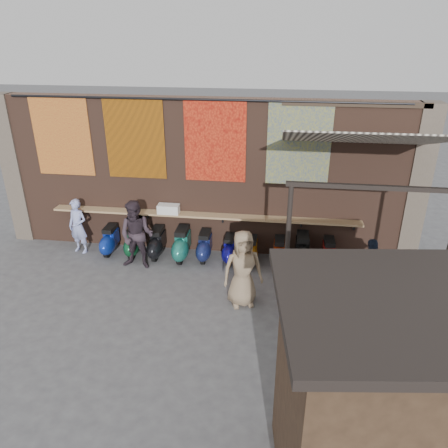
# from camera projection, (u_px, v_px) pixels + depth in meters

# --- Properties ---
(ground) EXTENTS (70.00, 70.00, 0.00)m
(ground) POSITION_uv_depth(u_px,v_px,m) (186.00, 303.00, 9.58)
(ground) COLOR #474749
(ground) RESTS_ON ground
(brick_wall) EXTENTS (10.00, 0.40, 4.00)m
(brick_wall) POSITION_uv_depth(u_px,v_px,m) (205.00, 178.00, 11.18)
(brick_wall) COLOR brown
(brick_wall) RESTS_ON ground
(pier_left) EXTENTS (0.50, 0.50, 4.00)m
(pier_left) POSITION_uv_depth(u_px,v_px,m) (16.00, 169.00, 11.80)
(pier_left) COLOR #4C4238
(pier_left) RESTS_ON ground
(pier_right) EXTENTS (0.50, 0.50, 4.00)m
(pier_right) POSITION_uv_depth(u_px,v_px,m) (417.00, 187.00, 10.56)
(pier_right) COLOR #4C4238
(pier_right) RESTS_ON ground
(eating_counter) EXTENTS (8.00, 0.32, 0.05)m
(eating_counter) POSITION_uv_depth(u_px,v_px,m) (203.00, 215.00, 11.22)
(eating_counter) COLOR #9E7A51
(eating_counter) RESTS_ON brick_wall
(shelf_box) EXTENTS (0.55, 0.27, 0.23)m
(shelf_box) POSITION_uv_depth(u_px,v_px,m) (169.00, 209.00, 11.24)
(shelf_box) COLOR white
(shelf_box) RESTS_ON eating_counter
(tapestry_redgold) EXTENTS (1.50, 0.02, 2.00)m
(tapestry_redgold) POSITION_uv_depth(u_px,v_px,m) (62.00, 136.00, 10.99)
(tapestry_redgold) COLOR maroon
(tapestry_redgold) RESTS_ON brick_wall
(tapestry_sun) EXTENTS (1.50, 0.02, 2.00)m
(tapestry_sun) POSITION_uv_depth(u_px,v_px,m) (135.00, 139.00, 10.76)
(tapestry_sun) COLOR #D06C0C
(tapestry_sun) RESTS_ON brick_wall
(tapestry_orange) EXTENTS (1.50, 0.02, 2.00)m
(tapestry_orange) POSITION_uv_depth(u_px,v_px,m) (215.00, 141.00, 10.53)
(tapestry_orange) COLOR red
(tapestry_orange) RESTS_ON brick_wall
(tapestry_multi) EXTENTS (1.50, 0.02, 2.00)m
(tapestry_multi) POSITION_uv_depth(u_px,v_px,m) (299.00, 144.00, 10.29)
(tapestry_multi) COLOR navy
(tapestry_multi) RESTS_ON brick_wall
(hang_rail) EXTENTS (9.50, 0.06, 0.06)m
(hang_rail) POSITION_uv_depth(u_px,v_px,m) (202.00, 100.00, 10.14)
(hang_rail) COLOR black
(hang_rail) RESTS_ON brick_wall
(scooter_stool_0) EXTENTS (0.35, 0.77, 0.74)m
(scooter_stool_0) POSITION_uv_depth(u_px,v_px,m) (110.00, 240.00, 11.55)
(scooter_stool_0) COLOR navy
(scooter_stool_0) RESTS_ON ground
(scooter_stool_1) EXTENTS (0.36, 0.80, 0.76)m
(scooter_stool_1) POSITION_uv_depth(u_px,v_px,m) (134.00, 241.00, 11.47)
(scooter_stool_1) COLOR #0D4423
(scooter_stool_1) RESTS_ON ground
(scooter_stool_2) EXTENTS (0.36, 0.81, 0.77)m
(scooter_stool_2) POSITION_uv_depth(u_px,v_px,m) (157.00, 243.00, 11.37)
(scooter_stool_2) COLOR black
(scooter_stool_2) RESTS_ON ground
(scooter_stool_3) EXTENTS (0.39, 0.87, 0.83)m
(scooter_stool_3) POSITION_uv_depth(u_px,v_px,m) (182.00, 244.00, 11.24)
(scooter_stool_3) COLOR #1A6B5D
(scooter_stool_3) RESTS_ON ground
(scooter_stool_4) EXTENTS (0.35, 0.78, 0.74)m
(scooter_stool_4) POSITION_uv_depth(u_px,v_px,m) (205.00, 246.00, 11.23)
(scooter_stool_4) COLOR #141D4E
(scooter_stool_4) RESTS_ON ground
(scooter_stool_5) EXTENTS (0.32, 0.71, 0.67)m
(scooter_stool_5) POSITION_uv_depth(u_px,v_px,m) (229.00, 249.00, 11.16)
(scooter_stool_5) COLOR #0F0B7B
(scooter_stool_5) RESTS_ON ground
(scooter_stool_6) EXTENTS (0.32, 0.72, 0.69)m
(scooter_stool_6) POSITION_uv_depth(u_px,v_px,m) (251.00, 251.00, 11.06)
(scooter_stool_6) COLOR #864B0C
(scooter_stool_6) RESTS_ON ground
(scooter_stool_7) EXTENTS (0.34, 0.75, 0.71)m
(scooter_stool_7) POSITION_uv_depth(u_px,v_px,m) (279.00, 252.00, 10.96)
(scooter_stool_7) COLOR #952A0B
(scooter_stool_7) RESTS_ON ground
(scooter_stool_8) EXTENTS (0.39, 0.88, 0.83)m
(scooter_stool_8) POSITION_uv_depth(u_px,v_px,m) (302.00, 251.00, 10.91)
(scooter_stool_8) COLOR black
(scooter_stool_8) RESTS_ON ground
(scooter_stool_9) EXTENTS (0.34, 0.77, 0.73)m
(scooter_stool_9) POSITION_uv_depth(u_px,v_px,m) (329.00, 254.00, 10.88)
(scooter_stool_9) COLOR maroon
(scooter_stool_9) RESTS_ON ground
(diner_left) EXTENTS (0.62, 0.49, 1.49)m
(diner_left) POSITION_uv_depth(u_px,v_px,m) (78.00, 226.00, 11.46)
(diner_left) COLOR #949FD8
(diner_left) RESTS_ON ground
(diner_right) EXTENTS (0.91, 0.73, 1.77)m
(diner_right) POSITION_uv_depth(u_px,v_px,m) (137.00, 235.00, 10.65)
(diner_right) COLOR #31262F
(diner_right) RESTS_ON ground
(shopper_navy) EXTENTS (0.93, 0.49, 1.50)m
(shopper_navy) POSITION_uv_depth(u_px,v_px,m) (370.00, 271.00, 9.38)
(shopper_navy) COLOR #161F32
(shopper_navy) RESTS_ON ground
(shopper_grey) EXTENTS (1.12, 0.66, 1.70)m
(shopper_grey) POSITION_uv_depth(u_px,v_px,m) (406.00, 298.00, 8.28)
(shopper_grey) COLOR #5F5E63
(shopper_grey) RESTS_ON ground
(shopper_tan) EXTENTS (0.98, 0.79, 1.74)m
(shopper_tan) POSITION_uv_depth(u_px,v_px,m) (243.00, 269.00, 9.23)
(shopper_tan) COLOR #897157
(shopper_tan) RESTS_ON ground
(market_stall) EXTENTS (2.85, 2.28, 2.85)m
(market_stall) POSITION_uv_depth(u_px,v_px,m) (396.00, 409.00, 5.17)
(market_stall) COLOR black
(market_stall) RESTS_ON ground
(stall_roof) EXTENTS (3.20, 2.61, 0.12)m
(stall_roof) POSITION_uv_depth(u_px,v_px,m) (420.00, 305.00, 4.55)
(stall_roof) COLOR black
(stall_roof) RESTS_ON market_stall
(stall_sign) EXTENTS (1.20, 0.18, 0.50)m
(stall_sign) POSITION_uv_depth(u_px,v_px,m) (378.00, 313.00, 5.83)
(stall_sign) COLOR gold
(stall_sign) RESTS_ON market_stall
(stall_shelf) EXTENTS (2.18, 0.36, 0.06)m
(stall_shelf) POSITION_uv_depth(u_px,v_px,m) (367.00, 372.00, 6.26)
(stall_shelf) COLOR #473321
(stall_shelf) RESTS_ON market_stall
(awning_canvas) EXTENTS (3.20, 3.28, 0.97)m
(awning_canvas) POSITION_uv_depth(u_px,v_px,m) (365.00, 139.00, 8.49)
(awning_canvas) COLOR beige
(awning_canvas) RESTS_ON brick_wall
(awning_ledger) EXTENTS (3.30, 0.08, 0.12)m
(awning_ledger) POSITION_uv_depth(u_px,v_px,m) (356.00, 104.00, 9.76)
(awning_ledger) COLOR #33261C
(awning_ledger) RESTS_ON brick_wall
(awning_header) EXTENTS (3.00, 0.08, 0.08)m
(awning_header) POSITION_uv_depth(u_px,v_px,m) (375.00, 187.00, 7.34)
(awning_header) COLOR black
(awning_header) RESTS_ON awning_post_left
(awning_post_left) EXTENTS (0.09, 0.09, 3.10)m
(awning_post_left) POSITION_uv_depth(u_px,v_px,m) (286.00, 261.00, 8.14)
(awning_post_left) COLOR black
(awning_post_left) RESTS_ON ground
(awning_post_right) EXTENTS (0.09, 0.09, 3.10)m
(awning_post_right) POSITION_uv_depth(u_px,v_px,m) (444.00, 271.00, 7.81)
(awning_post_right) COLOR black
(awning_post_right) RESTS_ON ground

